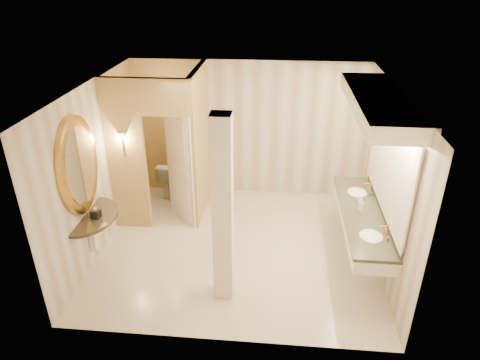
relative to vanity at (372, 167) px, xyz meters
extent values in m
plane|color=beige|center=(-1.98, 0.13, -1.63)|extent=(4.50, 4.50, 0.00)
plane|color=white|center=(-1.98, 0.13, 1.07)|extent=(4.50, 4.50, 0.00)
cube|color=beige|center=(-1.98, 2.13, -0.28)|extent=(4.50, 0.02, 2.70)
cube|color=beige|center=(-1.98, -1.87, -0.28)|extent=(4.50, 0.02, 2.70)
cube|color=beige|center=(-4.23, 0.13, -0.28)|extent=(0.02, 4.00, 2.70)
cube|color=beige|center=(0.27, 0.13, -0.28)|extent=(0.02, 4.00, 2.70)
cube|color=tan|center=(-2.78, 1.38, -0.28)|extent=(0.10, 1.50, 2.70)
cube|color=tan|center=(-3.90, 0.63, -0.28)|extent=(0.65, 0.10, 2.70)
cube|color=tan|center=(-3.18, 0.63, 0.77)|extent=(0.80, 0.10, 0.60)
cube|color=white|center=(-3.06, 0.92, -0.58)|extent=(0.60, 0.60, 2.10)
cylinder|color=#B6863A|center=(-3.90, 0.56, -0.08)|extent=(0.03, 0.03, 0.30)
cone|color=white|center=(-3.90, 0.56, 0.12)|extent=(0.14, 0.14, 0.14)
cube|color=white|center=(-0.03, 0.00, -0.90)|extent=(0.60, 2.36, 0.24)
cube|color=black|center=(-0.03, 0.00, -0.78)|extent=(0.64, 2.40, 0.05)
cube|color=black|center=(0.25, 0.00, -0.71)|extent=(0.03, 2.36, 0.10)
ellipsoid|color=white|center=(-0.03, -0.64, -0.80)|extent=(0.40, 0.44, 0.15)
cylinder|color=#B6863A|center=(0.17, -0.64, -0.67)|extent=(0.03, 0.03, 0.22)
ellipsoid|color=white|center=(-0.03, 0.64, -0.80)|extent=(0.40, 0.44, 0.15)
cylinder|color=#B6863A|center=(0.17, 0.64, -0.67)|extent=(0.03, 0.03, 0.22)
cube|color=white|center=(0.25, 0.00, 0.07)|extent=(0.03, 2.36, 1.40)
cube|color=white|center=(-0.03, 0.00, 0.96)|extent=(0.75, 2.56, 0.22)
cylinder|color=black|center=(-4.21, -0.48, -0.78)|extent=(1.13, 1.13, 0.05)
cube|color=white|center=(-4.17, -0.48, -1.08)|extent=(0.10, 0.10, 0.60)
cylinder|color=gold|center=(-4.19, -0.48, 0.07)|extent=(0.07, 1.13, 1.13)
cylinder|color=white|center=(-4.15, -0.48, 0.07)|extent=(0.02, 0.90, 0.90)
cube|color=white|center=(-2.06, -0.99, -0.28)|extent=(0.26, 0.26, 2.70)
cube|color=black|center=(-4.03, -0.53, -0.69)|extent=(0.14, 0.14, 0.12)
imported|color=white|center=(-3.48, 1.88, -1.26)|extent=(0.55, 0.79, 0.73)
imported|color=beige|center=(-0.06, 0.34, -0.69)|extent=(0.06, 0.06, 0.12)
imported|color=silver|center=(-0.06, 0.34, -0.70)|extent=(0.10, 0.10, 0.11)
imported|color=#C6B28C|center=(-0.08, 0.01, -0.64)|extent=(0.09, 0.09, 0.23)
camera|label=1|loc=(-1.39, -5.74, 2.63)|focal=32.00mm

